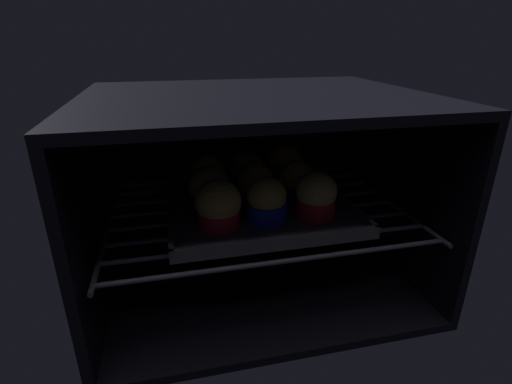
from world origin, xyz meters
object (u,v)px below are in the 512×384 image
muffin_row0_col0 (218,206)px  muffin_row2_col2 (286,166)px  baking_tray (256,204)px  muffin_row1_col0 (210,189)px  muffin_row0_col2 (316,196)px  muffin_row1_col2 (297,182)px  muffin_row1_col1 (255,185)px  muffin_row2_col1 (245,171)px  muffin_row2_col0 (208,175)px  muffin_row0_col1 (266,201)px

muffin_row0_col0 → muffin_row2_col2: 24.11cm
baking_tray → muffin_row1_col0: bearing=179.6°
baking_tray → muffin_row0_col2: muffin_row0_col2 is taller
muffin_row0_col0 → muffin_row1_col2: size_ratio=1.15×
muffin_row0_col2 → muffin_row1_col1: (-8.82, 8.79, -0.48)cm
muffin_row1_col1 → muffin_row2_col1: size_ratio=1.02×
baking_tray → muffin_row0_col0: muffin_row0_col0 is taller
muffin_row0_col0 → muffin_row1_col1: (8.27, 8.97, -0.53)cm
muffin_row2_col2 → muffin_row0_col2: bearing=-89.4°
muffin_row1_col1 → muffin_row2_col0: (-7.99, 8.12, -0.03)cm
muffin_row0_col2 → muffin_row1_col1: bearing=135.1°
muffin_row0_col0 → muffin_row1_col1: muffin_row0_col0 is taller
muffin_row1_col1 → muffin_row1_col2: 8.19cm
muffin_row1_col0 → muffin_row1_col2: (16.86, 0.01, -0.19)cm
muffin_row2_col1 → baking_tray: bearing=-87.3°
muffin_row2_col1 → muffin_row1_col0: bearing=-136.7°
baking_tray → muffin_row0_col1: bearing=-90.5°
baking_tray → muffin_row1_col2: muffin_row1_col2 is taller
muffin_row1_col2 → baking_tray: bearing=-179.5°
muffin_row0_col1 → muffin_row1_col2: (8.15, 8.12, -0.28)cm
muffin_row1_col2 → muffin_row2_col1: (-8.46, 7.92, 0.28)cm
muffin_row2_col1 → muffin_row1_col2: bearing=-43.1°
muffin_row0_col2 → baking_tray: bearing=135.6°
baking_tray → muffin_row2_col2: muffin_row2_col2 is taller
baking_tray → muffin_row1_col1: 3.77cm
muffin_row1_col1 → muffin_row1_col2: muffin_row1_col1 is taller
baking_tray → muffin_row0_col2: size_ratio=4.10×
muffin_row0_col0 → muffin_row2_col1: 18.54cm
muffin_row0_col2 → muffin_row1_col0: muffin_row0_col2 is taller
muffin_row0_col2 → muffin_row1_col1: size_ratio=1.04×
baking_tray → muffin_row0_col0: size_ratio=3.93×
muffin_row1_col0 → muffin_row2_col0: 8.33cm
muffin_row1_col0 → muffin_row2_col2: bearing=25.8°
muffin_row1_col0 → muffin_row1_col1: (8.68, 0.18, -0.15)cm
baking_tray → muffin_row2_col0: bearing=134.1°
muffin_row1_col0 → muffin_row0_col0: bearing=-87.4°
baking_tray → muffin_row1_col2: 8.90cm
muffin_row1_col1 → muffin_row2_col1: bearing=92.0°
muffin_row2_col0 → muffin_row2_col2: bearing=0.3°
muffin_row1_col1 → muffin_row2_col2: 11.93cm
baking_tray → muffin_row0_col2: (8.72, -8.55, 4.23)cm
muffin_row0_col2 → muffin_row2_col2: size_ratio=0.97×
muffin_row1_col2 → muffin_row2_col0: (-16.18, 8.29, 0.00)cm
muffin_row1_col2 → muffin_row0_col0: bearing=-151.9°
muffin_row0_col1 → muffin_row1_col1: 8.29cm
muffin_row0_col0 → muffin_row0_col1: size_ratio=1.10×
baking_tray → muffin_row2_col1: size_ratio=4.34×
muffin_row0_col2 → muffin_row1_col1: 12.46cm
baking_tray → muffin_row1_col1: muffin_row1_col1 is taller
muffin_row0_col0 → muffin_row1_col2: (16.46, 8.80, -0.57)cm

